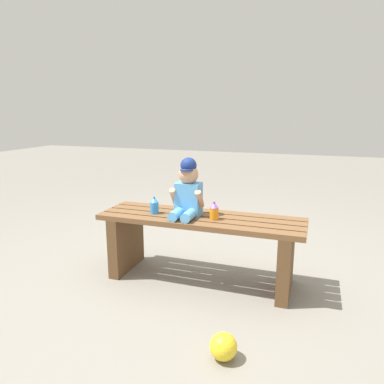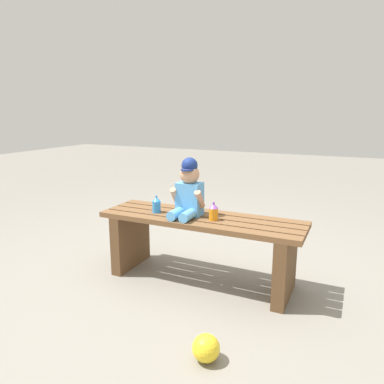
{
  "view_description": "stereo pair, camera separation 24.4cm",
  "coord_description": "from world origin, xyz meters",
  "views": [
    {
      "loc": [
        0.73,
        -2.3,
        1.19
      ],
      "look_at": [
        -0.04,
        -0.05,
        0.65
      ],
      "focal_mm": 34.01,
      "sensor_mm": 36.0,
      "label": 1
    },
    {
      "loc": [
        0.96,
        -2.21,
        1.19
      ],
      "look_at": [
        -0.04,
        -0.05,
        0.65
      ],
      "focal_mm": 34.01,
      "sensor_mm": 36.0,
      "label": 2
    }
  ],
  "objects": [
    {
      "name": "toy_ball",
      "position": [
        0.37,
        -0.78,
        0.07
      ],
      "size": [
        0.14,
        0.14,
        0.14
      ],
      "primitive_type": "sphere",
      "color": "yellow",
      "rests_on": "ground_plane"
    },
    {
      "name": "ground_plane",
      "position": [
        0.0,
        0.0,
        0.0
      ],
      "size": [
        16.0,
        16.0,
        0.0
      ],
      "primitive_type": "plane",
      "color": "gray"
    },
    {
      "name": "sippy_cup_left",
      "position": [
        -0.33,
        -0.04,
        0.53
      ],
      "size": [
        0.06,
        0.06,
        0.12
      ],
      "color": "#338CE5",
      "rests_on": "park_bench"
    },
    {
      "name": "child_figure",
      "position": [
        -0.09,
        -0.01,
        0.65
      ],
      "size": [
        0.23,
        0.27,
        0.4
      ],
      "color": "#59A5E5",
      "rests_on": "park_bench"
    },
    {
      "name": "sippy_cup_right",
      "position": [
        0.11,
        -0.04,
        0.53
      ],
      "size": [
        0.06,
        0.06,
        0.12
      ],
      "color": "orange",
      "rests_on": "park_bench"
    },
    {
      "name": "park_bench",
      "position": [
        0.0,
        0.0,
        0.31
      ],
      "size": [
        1.42,
        0.41,
        0.47
      ],
      "color": "brown",
      "rests_on": "ground_plane"
    }
  ]
}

